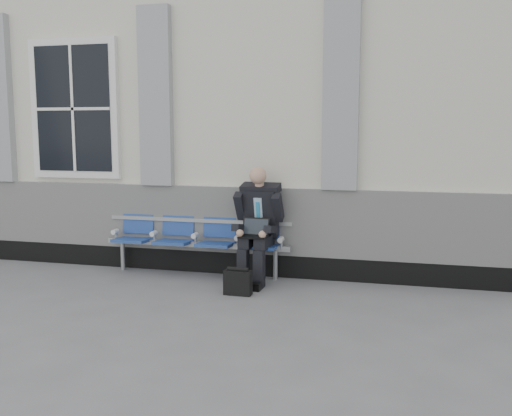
# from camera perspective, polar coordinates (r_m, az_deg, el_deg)

# --- Properties ---
(station_building) EXTENTS (14.40, 4.40, 4.49)m
(station_building) POSITION_cam_1_polar(r_m,az_deg,el_deg) (10.52, -13.56, 9.08)
(station_building) COLOR beige
(station_building) RESTS_ON ground
(bench) EXTENTS (2.60, 0.47, 0.91)m
(bench) POSITION_cam_1_polar(r_m,az_deg,el_deg) (7.78, -5.95, -2.64)
(bench) COLOR #9EA0A3
(bench) RESTS_ON ground
(businessman) EXTENTS (0.62, 0.84, 1.49)m
(businessman) POSITION_cam_1_polar(r_m,az_deg,el_deg) (7.34, 0.22, -1.27)
(businessman) COLOR black
(businessman) RESTS_ON ground
(briefcase) EXTENTS (0.33, 0.15, 0.34)m
(briefcase) POSITION_cam_1_polar(r_m,az_deg,el_deg) (6.87, -1.82, -7.41)
(briefcase) COLOR black
(briefcase) RESTS_ON ground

